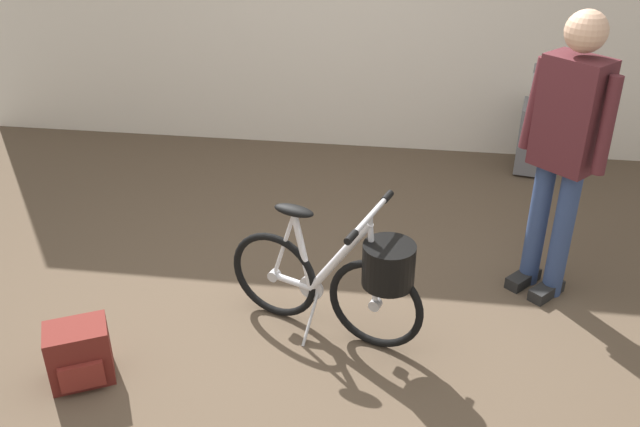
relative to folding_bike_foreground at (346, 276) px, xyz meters
name	(u,v)px	position (x,y,z in m)	size (l,w,h in m)	color
ground_plane	(305,329)	(-0.22, 0.02, -0.38)	(6.52, 6.52, 0.00)	brown
folding_bike_foreground	(346,276)	(0.00, 0.00, 0.00)	(1.06, 0.53, 0.78)	black
visitor_near_wall	(565,143)	(1.09, 0.61, 0.54)	(0.41, 0.39, 1.61)	navy
rolling_suitcase	(531,136)	(1.21, 2.27, -0.10)	(0.24, 0.39, 0.83)	slate
backpack_on_floor	(80,354)	(-1.23, -0.51, -0.23)	(0.36, 0.33, 0.30)	maroon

